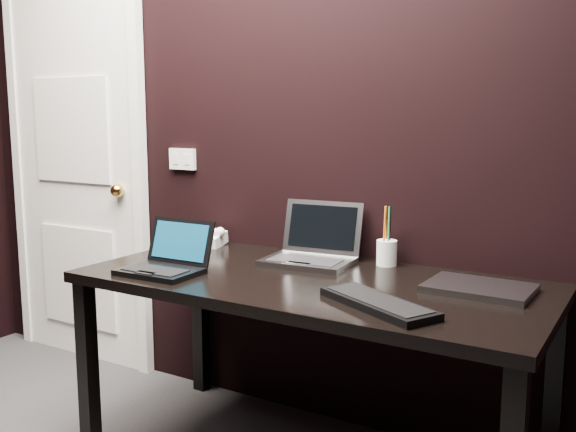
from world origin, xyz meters
The scene contains 11 objects.
wall_back centered at (0.00, 1.80, 1.30)m, with size 4.00×4.00×0.00m, color black.
door centered at (-1.35, 1.78, 1.04)m, with size 0.99×0.10×2.14m.
wall_switch centered at (-0.62, 1.79, 1.12)m, with size 0.15×0.02×0.10m.
desk centered at (0.30, 1.40, 0.66)m, with size 1.70×0.80×0.74m.
netbook centered at (-0.21, 1.19, 0.78)m, with size 0.30×0.27×0.19m.
silver_laptop centered at (0.18, 1.62, 0.78)m, with size 0.37×0.34×0.23m.
ext_keyboard centered at (0.65, 1.19, 0.75)m, with size 0.44×0.32×0.03m.
closed_laptop centered at (0.87, 1.53, 0.75)m, with size 0.35×0.25×0.02m.
desk_phone centered at (-0.40, 1.67, 0.78)m, with size 0.20×0.18×0.10m.
mobile_phone centered at (-0.42, 1.49, 0.78)m, with size 0.07×0.06×0.10m.
pen_cup centered at (0.46, 1.73, 0.80)m, with size 0.09×0.09×0.24m.
Camera 1 is at (1.40, -0.59, 1.32)m, focal length 40.00 mm.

